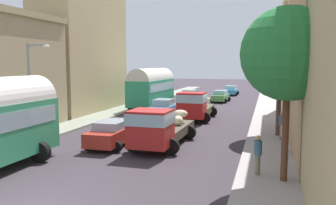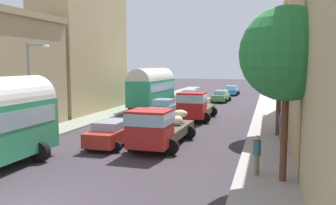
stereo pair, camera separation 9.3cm
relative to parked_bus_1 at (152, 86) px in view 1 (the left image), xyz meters
name	(u,v)px [view 1 (the left image)]	position (x,y,z in m)	size (l,w,h in m)	color
ground_plane	(195,110)	(4.82, -0.17, -2.38)	(154.00, 154.00, 0.00)	#3B333B
sidewalk_left	(130,107)	(-2.43, -0.17, -2.31)	(2.50, 70.00, 0.14)	gray
sidewalk_right	(268,112)	(12.07, -0.17, -2.31)	(2.50, 70.00, 0.14)	#ACA0A1
building_left_2	(83,42)	(-5.82, -4.14, 4.53)	(4.28, 12.12, 13.82)	tan
building_right_2	(309,59)	(15.53, -2.13, 2.79)	(4.86, 10.24, 10.26)	#D3BA85
parked_bus_1	(152,86)	(0.00, 0.00, 0.00)	(3.47, 8.74, 4.30)	#2A9369
cargo_truck_0	(159,127)	(6.20, -17.39, -1.14)	(3.06, 6.87, 2.38)	#B1221F
cargo_truck_1	(195,106)	(6.17, -7.18, -1.09)	(3.04, 6.51, 2.49)	red
car_0	(221,96)	(6.36, 8.14, -1.63)	(2.34, 4.02, 1.49)	#549D4B
car_1	(231,90)	(6.60, 18.46, -1.64)	(2.37, 3.92, 1.46)	#338DC8
car_2	(112,133)	(3.38, -17.63, -1.61)	(2.32, 4.12, 1.50)	#AE2D21
car_3	(164,109)	(3.19, -6.34, -1.54)	(2.36, 4.00, 1.68)	#448BBD
car_4	(190,97)	(3.00, 5.52, -1.55)	(2.33, 3.89, 1.66)	#508A55
pedestrian_0	(284,135)	(12.91, -17.09, -1.31)	(0.44, 0.44, 1.85)	slate
pedestrian_1	(258,153)	(11.69, -21.27, -1.33)	(0.45, 0.45, 1.82)	#6E7355
pedestrian_2	(282,125)	(12.89, -13.82, -1.30)	(0.47, 0.47, 1.88)	#78695A
streetlamp_near	(32,84)	(-1.47, -18.14, 1.20)	(1.54, 0.28, 5.98)	gray
roadside_tree_0	(288,54)	(12.72, -21.77, 2.77)	(3.66, 3.66, 6.99)	brown
roadside_tree_1	(280,63)	(12.72, -12.33, 2.43)	(4.19, 4.19, 6.92)	brown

